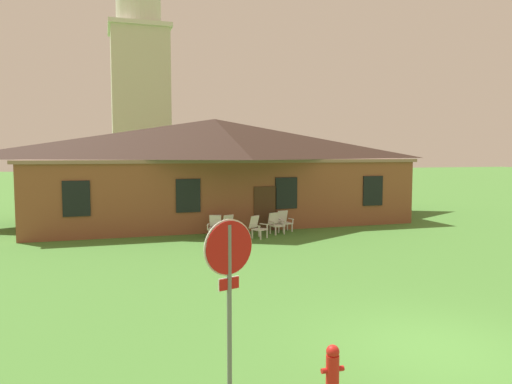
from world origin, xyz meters
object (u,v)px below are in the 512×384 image
object	(u,v)px
lawn_chair_by_porch	(215,226)
lawn_chair_middle	(276,223)
lawn_chair_near_door	(231,226)
lawn_chair_right_end	(284,220)
stop_sign	(229,274)
lawn_chair_left_end	(257,226)
fire_hydrant	(333,372)

from	to	relation	value
lawn_chair_by_porch	lawn_chair_middle	distance (m)	2.82
lawn_chair_near_door	lawn_chair_middle	xyz separation A→B (m)	(2.16, 0.17, 0.00)
lawn_chair_middle	lawn_chair_right_end	xyz separation A→B (m)	(0.64, 0.61, 0.00)
stop_sign	lawn_chair_by_porch	size ratio (longest dim) A/B	2.83
lawn_chair_near_door	lawn_chair_left_end	bearing A→B (deg)	-30.24
stop_sign	lawn_chair_by_porch	distance (m)	14.10
lawn_chair_middle	stop_sign	bearing A→B (deg)	-112.37
lawn_chair_by_porch	lawn_chair_middle	bearing A→B (deg)	0.83
lawn_chair_left_end	lawn_chair_middle	xyz separation A→B (m)	(1.12, 0.78, 0.00)
stop_sign	lawn_chair_middle	xyz separation A→B (m)	(5.67, 13.77, -1.43)
lawn_chair_near_door	lawn_chair_right_end	world-z (taller)	same
lawn_chair_near_door	lawn_chair_middle	distance (m)	2.17
lawn_chair_left_end	stop_sign	bearing A→B (deg)	-109.31
lawn_chair_right_end	lawn_chair_middle	bearing A→B (deg)	-136.45
lawn_chair_by_porch	lawn_chair_near_door	distance (m)	0.67
stop_sign	lawn_chair_near_door	distance (m)	14.12
lawn_chair_near_door	lawn_chair_left_end	size ratio (longest dim) A/B	1.00
lawn_chair_right_end	stop_sign	bearing A→B (deg)	-113.68
lawn_chair_near_door	lawn_chair_right_end	distance (m)	2.90
lawn_chair_left_end	fire_hydrant	bearing A→B (deg)	-102.89
lawn_chair_by_porch	lawn_chair_left_end	bearing A→B (deg)	-23.45
stop_sign	lawn_chair_middle	distance (m)	14.96
lawn_chair_near_door	lawn_chair_right_end	bearing A→B (deg)	15.58
stop_sign	lawn_chair_by_porch	world-z (taller)	stop_sign
lawn_chair_right_end	fire_hydrant	distance (m)	15.35
lawn_chair_by_porch	fire_hydrant	world-z (taller)	lawn_chair_by_porch
lawn_chair_by_porch	lawn_chair_near_door	size ratio (longest dim) A/B	1.00
stop_sign	lawn_chair_by_porch	bearing A→B (deg)	78.28
stop_sign	lawn_chair_left_end	world-z (taller)	stop_sign
lawn_chair_middle	fire_hydrant	bearing A→B (deg)	-106.48
fire_hydrant	lawn_chair_right_end	bearing A→B (deg)	71.87
lawn_chair_near_door	fire_hydrant	size ratio (longest dim) A/B	1.21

